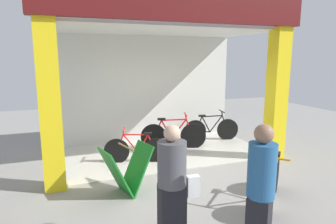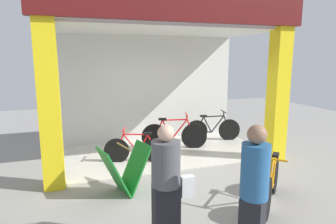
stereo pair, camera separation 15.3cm
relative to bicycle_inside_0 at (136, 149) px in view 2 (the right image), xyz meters
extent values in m
plane|color=gray|center=(0.71, -0.78, -0.32)|extent=(18.37, 18.37, 0.00)
cube|color=beige|center=(0.71, 0.52, -0.31)|extent=(5.18, 2.58, 0.02)
cube|color=silver|center=(0.71, 1.81, 1.18)|extent=(5.18, 0.12, 3.01)
cube|color=yellow|center=(-1.71, -0.78, 1.18)|extent=(0.36, 0.36, 3.01)
cube|color=yellow|center=(3.12, -0.78, 1.18)|extent=(0.36, 0.36, 3.01)
cube|color=silver|center=(0.71, 0.52, 2.66)|extent=(5.18, 2.58, 0.06)
cylinder|color=black|center=(0.42, -0.13, -0.03)|extent=(0.56, 0.20, 0.57)
cylinder|color=black|center=(-0.43, 0.13, -0.03)|extent=(0.56, 0.20, 0.57)
cylinder|color=red|center=(0.22, -0.07, -0.06)|extent=(0.38, 0.14, 0.07)
cylinder|color=red|center=(0.14, -0.04, 0.13)|extent=(0.25, 0.10, 0.43)
cylinder|color=red|center=(-0.12, 0.04, 0.14)|extent=(0.34, 0.13, 0.45)
cylinder|color=red|center=(-0.01, 0.00, 0.34)|extent=(0.53, 0.19, 0.05)
cylinder|color=red|center=(0.32, -0.10, 0.15)|extent=(0.19, 0.08, 0.38)
cylinder|color=red|center=(-0.34, 0.11, 0.16)|extent=(0.17, 0.08, 0.40)
cylinder|color=red|center=(-0.27, 0.08, 0.41)|extent=(0.06, 0.04, 0.12)
cylinder|color=red|center=(-0.26, 0.08, 0.46)|extent=(0.14, 0.39, 0.03)
cube|color=black|center=(0.25, -0.08, 0.36)|extent=(0.19, 0.13, 0.04)
cylinder|color=black|center=(1.98, 1.12, -0.01)|extent=(0.62, 0.16, 0.62)
cylinder|color=black|center=(2.92, 0.93, -0.01)|extent=(0.62, 0.16, 0.62)
cylinder|color=black|center=(2.20, 1.07, -0.03)|extent=(0.42, 0.11, 0.08)
cylinder|color=black|center=(2.29, 1.06, 0.17)|extent=(0.27, 0.09, 0.47)
cylinder|color=black|center=(2.58, 1.00, 0.18)|extent=(0.38, 0.11, 0.49)
cylinder|color=black|center=(2.46, 1.02, 0.40)|extent=(0.59, 0.15, 0.05)
cylinder|color=black|center=(2.09, 1.10, 0.19)|extent=(0.21, 0.07, 0.42)
cylinder|color=black|center=(2.83, 0.95, 0.20)|extent=(0.19, 0.07, 0.43)
cylinder|color=black|center=(2.74, 0.97, 0.47)|extent=(0.06, 0.04, 0.13)
cylinder|color=black|center=(2.74, 0.97, 0.53)|extent=(0.11, 0.43, 0.03)
cube|color=black|center=(2.17, 1.08, 0.42)|extent=(0.20, 0.13, 0.05)
cylinder|color=black|center=(0.67, 0.84, 0.01)|extent=(0.65, 0.23, 0.67)
cylinder|color=black|center=(1.65, 0.55, 0.01)|extent=(0.65, 0.23, 0.67)
cylinder|color=red|center=(0.90, 0.77, -0.01)|extent=(0.44, 0.16, 0.09)
cylinder|color=red|center=(0.99, 0.75, 0.21)|extent=(0.29, 0.12, 0.50)
cylinder|color=red|center=(1.29, 0.65, 0.21)|extent=(0.40, 0.15, 0.52)
cylinder|color=red|center=(1.17, 0.69, 0.46)|extent=(0.62, 0.22, 0.05)
cylinder|color=red|center=(0.78, 0.81, 0.23)|extent=(0.22, 0.10, 0.45)
cylinder|color=red|center=(1.55, 0.58, 0.24)|extent=(0.20, 0.09, 0.46)
cylinder|color=red|center=(1.47, 0.60, 0.53)|extent=(0.06, 0.05, 0.14)
cylinder|color=red|center=(1.46, 0.60, 0.60)|extent=(0.17, 0.45, 0.03)
cube|color=black|center=(0.86, 0.78, 0.48)|extent=(0.22, 0.15, 0.05)
cylinder|color=black|center=(1.97, -2.25, 0.00)|extent=(0.47, 0.48, 0.63)
cylinder|color=black|center=(1.29, -2.94, 0.00)|extent=(0.47, 0.48, 0.63)
cylinder|color=orange|center=(1.81, -2.42, -0.03)|extent=(0.32, 0.32, 0.08)
cylinder|color=orange|center=(1.74, -2.48, 0.18)|extent=(0.22, 0.22, 0.47)
cylinder|color=orange|center=(1.53, -2.69, 0.18)|extent=(0.30, 0.30, 0.49)
cylinder|color=orange|center=(1.62, -2.61, 0.41)|extent=(0.45, 0.45, 0.05)
cylinder|color=orange|center=(1.89, -2.33, 0.20)|extent=(0.17, 0.17, 0.42)
cylinder|color=orange|center=(1.35, -2.87, 0.21)|extent=(0.16, 0.16, 0.44)
cylinder|color=orange|center=(1.41, -2.81, 0.48)|extent=(0.06, 0.06, 0.13)
cylinder|color=orange|center=(1.42, -2.80, 0.54)|extent=(0.33, 0.33, 0.03)
cube|color=black|center=(1.83, -2.39, 0.43)|extent=(0.20, 0.20, 0.05)
cube|color=#197226|center=(-0.73, -1.47, 0.10)|extent=(0.55, 0.63, 0.86)
cube|color=#197226|center=(-0.34, -1.37, 0.10)|extent=(0.55, 0.63, 0.86)
cylinder|color=olive|center=(-0.54, -1.42, 0.53)|extent=(0.17, 0.53, 0.03)
cylinder|color=#26598C|center=(0.49, -3.68, 0.81)|extent=(0.44, 0.44, 0.61)
sphere|color=#8C664C|center=(0.49, -3.68, 1.22)|extent=(0.21, 0.21, 0.21)
cube|color=black|center=(-0.31, -3.03, 0.08)|extent=(0.34, 0.26, 0.80)
cylinder|color=#4C4C51|center=(-0.31, -3.03, 0.76)|extent=(0.38, 0.38, 0.56)
sphere|color=#D8AD8C|center=(-0.31, -3.03, 1.14)|extent=(0.20, 0.20, 0.20)
cube|color=white|center=(-0.03, -3.05, 0.43)|extent=(0.17, 0.11, 0.27)
camera|label=1|loc=(-1.53, -6.20, 2.02)|focal=31.49mm
camera|label=2|loc=(-1.38, -6.25, 2.02)|focal=31.49mm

